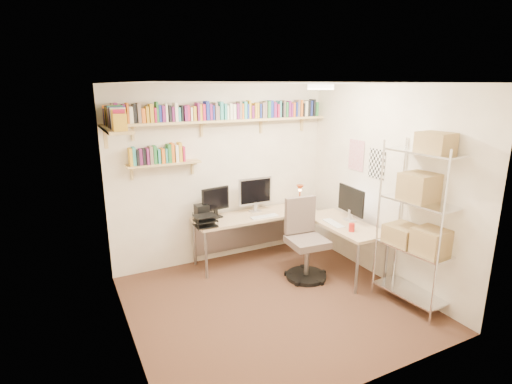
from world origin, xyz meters
TOP-DOWN VIEW (x-y plane):
  - ground at (0.00, 0.00)m, footprint 3.20×3.20m
  - room_shell at (0.00, 0.00)m, footprint 3.24×3.04m
  - wall_shelves at (-0.42, 1.30)m, footprint 3.12×1.09m
  - corner_desk at (0.49, 0.95)m, footprint 2.12×1.77m
  - office_chair at (0.70, 0.42)m, footprint 0.56×0.57m
  - wire_rack at (1.42, -0.74)m, footprint 0.47×0.85m

SIDE VIEW (x-z plane):
  - ground at x=0.00m, z-range 0.00..0.00m
  - office_chair at x=0.70m, z-range -0.08..0.98m
  - corner_desk at x=0.49m, z-range 0.09..1.29m
  - wire_rack at x=1.42m, z-range 0.15..2.17m
  - room_shell at x=0.00m, z-range 0.29..2.81m
  - wall_shelves at x=-0.42m, z-range 1.63..2.43m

